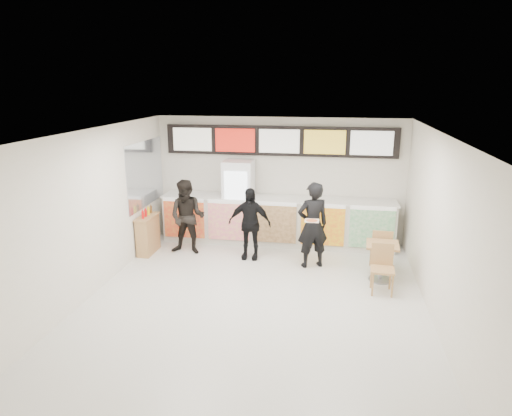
% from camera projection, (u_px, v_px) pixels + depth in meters
% --- Properties ---
extents(floor, '(7.00, 7.00, 0.00)m').
position_uv_depth(floor, '(255.00, 301.00, 8.17)').
color(floor, beige).
rests_on(floor, ground).
extents(ceiling, '(7.00, 7.00, 0.00)m').
position_uv_depth(ceiling, '(255.00, 133.00, 7.37)').
color(ceiling, white).
rests_on(ceiling, wall_back).
extents(wall_back, '(6.00, 0.00, 6.00)m').
position_uv_depth(wall_back, '(279.00, 180.00, 11.10)').
color(wall_back, silver).
rests_on(wall_back, floor).
extents(wall_left, '(0.00, 7.00, 7.00)m').
position_uv_depth(wall_left, '(92.00, 213.00, 8.26)').
color(wall_left, silver).
rests_on(wall_left, floor).
extents(wall_right, '(0.00, 7.00, 7.00)m').
position_uv_depth(wall_right, '(439.00, 230.00, 7.29)').
color(wall_right, silver).
rests_on(wall_right, floor).
extents(service_counter, '(5.56, 0.77, 1.14)m').
position_uv_depth(service_counter, '(277.00, 221.00, 10.96)').
color(service_counter, silver).
rests_on(service_counter, floor).
extents(menu_board, '(5.50, 0.14, 0.70)m').
position_uv_depth(menu_board, '(279.00, 141.00, 10.76)').
color(menu_board, black).
rests_on(menu_board, wall_back).
extents(drinks_fridge, '(0.70, 0.67, 2.00)m').
position_uv_depth(drinks_fridge, '(239.00, 202.00, 11.01)').
color(drinks_fridge, white).
rests_on(drinks_fridge, floor).
extents(mirror_panel, '(0.01, 2.00, 1.50)m').
position_uv_depth(mirror_panel, '(146.00, 174.00, 10.52)').
color(mirror_panel, '#B2B7BF').
rests_on(mirror_panel, wall_left).
extents(customer_main, '(0.79, 0.67, 1.83)m').
position_uv_depth(customer_main, '(313.00, 225.00, 9.49)').
color(customer_main, black).
rests_on(customer_main, floor).
extents(customer_left, '(0.84, 0.66, 1.71)m').
position_uv_depth(customer_left, '(187.00, 217.00, 10.26)').
color(customer_left, black).
rests_on(customer_left, floor).
extents(customer_mid, '(0.94, 0.40, 1.60)m').
position_uv_depth(customer_mid, '(249.00, 224.00, 9.98)').
color(customer_mid, black).
rests_on(customer_mid, floor).
extents(pizza_slice, '(0.36, 0.36, 0.02)m').
position_uv_depth(pizza_slice, '(312.00, 220.00, 8.99)').
color(pizza_slice, beige).
rests_on(pizza_slice, customer_main).
extents(cafe_table, '(0.65, 1.58, 0.91)m').
position_uv_depth(cafe_table, '(382.00, 255.00, 8.89)').
color(cafe_table, '#A9854D').
rests_on(cafe_table, floor).
extents(condiment_ledge, '(0.32, 0.78, 1.04)m').
position_uv_depth(condiment_ledge, '(148.00, 234.00, 10.39)').
color(condiment_ledge, '#A9854D').
rests_on(condiment_ledge, floor).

